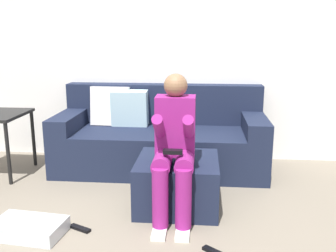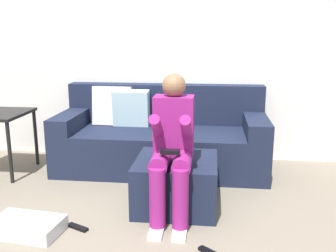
% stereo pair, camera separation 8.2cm
% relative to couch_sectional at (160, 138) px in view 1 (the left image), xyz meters
% --- Properties ---
extents(wall_back, '(5.84, 0.10, 2.75)m').
position_rel_couch_sectional_xyz_m(wall_back, '(-0.04, 0.43, 1.05)').
color(wall_back, white).
rests_on(wall_back, ground_plane).
extents(couch_sectional, '(2.16, 0.89, 0.86)m').
position_rel_couch_sectional_xyz_m(couch_sectional, '(0.00, 0.00, 0.00)').
color(couch_sectional, '#192138').
rests_on(couch_sectional, ground_plane).
extents(ottoman, '(0.66, 0.66, 0.41)m').
position_rel_couch_sectional_xyz_m(ottoman, '(0.26, -0.95, -0.12)').
color(ottoman, '#192138').
rests_on(ottoman, ground_plane).
extents(person_seated, '(0.31, 0.61, 1.11)m').
position_rel_couch_sectional_xyz_m(person_seated, '(0.24, -1.15, 0.27)').
color(person_seated, '#8C1E72').
rests_on(person_seated, ground_plane).
extents(storage_bin, '(0.54, 0.37, 0.10)m').
position_rel_couch_sectional_xyz_m(storage_bin, '(-0.77, -1.53, -0.27)').
color(storage_bin, silver).
rests_on(storage_bin, ground_plane).
extents(remote_near_ottoman, '(0.14, 0.13, 0.02)m').
position_rel_couch_sectional_xyz_m(remote_near_ottoman, '(0.54, -1.65, -0.31)').
color(remote_near_ottoman, black).
rests_on(remote_near_ottoman, ground_plane).
extents(remote_by_storage_bin, '(0.18, 0.12, 0.02)m').
position_rel_couch_sectional_xyz_m(remote_by_storage_bin, '(-0.43, -1.43, -0.31)').
color(remote_by_storage_bin, black).
rests_on(remote_by_storage_bin, ground_plane).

